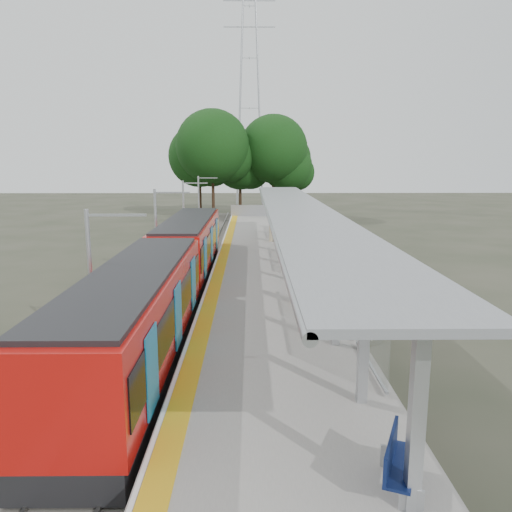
{
  "coord_description": "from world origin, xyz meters",
  "views": [
    {
      "loc": [
        -0.78,
        -9.69,
        7.0
      ],
      "look_at": [
        -0.54,
        14.78,
        2.3
      ],
      "focal_mm": 35.0,
      "sensor_mm": 36.0,
      "label": 1
    }
  ],
  "objects": [
    {
      "name": "litter_bin",
      "position": [
        2.22,
        17.76,
        1.52
      ],
      "size": [
        0.64,
        0.64,
        1.03
      ],
      "primitive_type": "cylinder",
      "rotation": [
        0.0,
        0.0,
        0.32
      ],
      "color": "#9EA0A5",
      "rests_on": "platform"
    },
    {
      "name": "info_pillar_near",
      "position": [
        1.11,
        10.86,
        1.76
      ],
      "size": [
        0.4,
        0.4,
        1.76
      ],
      "rotation": [
        0.0,
        0.0,
        0.12
      ],
      "color": "#C3B78E",
      "rests_on": "platform"
    },
    {
      "name": "trackbed",
      "position": [
        -4.5,
        20.0,
        0.12
      ],
      "size": [
        3.0,
        70.0,
        0.24
      ],
      "primitive_type": "cube",
      "color": "#59544C",
      "rests_on": "ground"
    },
    {
      "name": "pylon",
      "position": [
        -1.0,
        73.0,
        19.0
      ],
      "size": [
        8.0,
        4.0,
        38.0
      ],
      "primitive_type": null,
      "color": "#9EA0A5",
      "rests_on": "ground"
    },
    {
      "name": "canopy",
      "position": [
        1.61,
        16.19,
        4.2
      ],
      "size": [
        3.27,
        38.0,
        3.66
      ],
      "color": "#9EA0A5",
      "rests_on": "platform"
    },
    {
      "name": "end_fence",
      "position": [
        0.0,
        44.95,
        1.6
      ],
      "size": [
        6.0,
        0.1,
        1.2
      ],
      "primitive_type": "cube",
      "color": "#9EA0A5",
      "rests_on": "platform"
    },
    {
      "name": "platform",
      "position": [
        0.0,
        20.0,
        0.5
      ],
      "size": [
        6.0,
        50.0,
        1.0
      ],
      "primitive_type": "cube",
      "color": "gray",
      "rests_on": "ground"
    },
    {
      "name": "ground",
      "position": [
        0.0,
        0.0,
        0.0
      ],
      "size": [
        200.0,
        200.0,
        0.0
      ],
      "primitive_type": "plane",
      "color": "#474438",
      "rests_on": "ground"
    },
    {
      "name": "train",
      "position": [
        -4.5,
        12.77,
        2.05
      ],
      "size": [
        2.74,
        27.6,
        3.62
      ],
      "color": "black",
      "rests_on": "ground"
    },
    {
      "name": "bench_far",
      "position": [
        2.6,
        31.34,
        1.59
      ],
      "size": [
        1.07,
        1.71,
        1.12
      ],
      "rotation": [
        0.0,
        0.0,
        -0.37
      ],
      "color": "#0E1A47",
      "rests_on": "platform"
    },
    {
      "name": "bench_near",
      "position": [
        1.88,
        -1.43,
        1.57
      ],
      "size": [
        1.07,
        1.64,
        1.08
      ],
      "rotation": [
        0.0,
        0.0,
        -0.4
      ],
      "color": "#0E1A47",
      "rests_on": "platform"
    },
    {
      "name": "catenary_masts",
      "position": [
        -6.22,
        19.0,
        2.91
      ],
      "size": [
        2.08,
        48.16,
        5.4
      ],
      "color": "#9EA0A5",
      "rests_on": "ground"
    },
    {
      "name": "bench_mid",
      "position": [
        2.61,
        19.2,
        1.56
      ],
      "size": [
        0.61,
        1.59,
        1.07
      ],
      "rotation": [
        0.0,
        0.0,
        0.09
      ],
      "color": "#0E1A47",
      "rests_on": "platform"
    },
    {
      "name": "tactile_strip",
      "position": [
        -2.55,
        20.0,
        1.01
      ],
      "size": [
        0.6,
        50.0,
        0.02
      ],
      "primitive_type": "cube",
      "color": "gold",
      "rests_on": "platform"
    },
    {
      "name": "info_pillar_far",
      "position": [
        0.76,
        27.44,
        1.72
      ],
      "size": [
        0.37,
        0.37,
        1.66
      ],
      "rotation": [
        0.0,
        0.0,
        0.11
      ],
      "color": "#C3B78E",
      "rests_on": "platform"
    },
    {
      "name": "tree_cluster",
      "position": [
        -2.26,
        53.11,
        7.83
      ],
      "size": [
        18.0,
        11.59,
        13.03
      ],
      "color": "#382316",
      "rests_on": "ground"
    }
  ]
}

